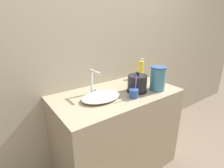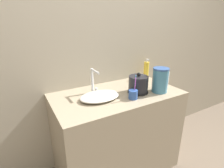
# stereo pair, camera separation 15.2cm
# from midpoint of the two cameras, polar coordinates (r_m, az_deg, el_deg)

# --- Properties ---
(wall_back) EXTENTS (6.00, 0.04, 2.60)m
(wall_back) POSITION_cam_midpoint_polar(r_m,az_deg,el_deg) (1.75, -7.64, 14.35)
(wall_back) COLOR #ADA38E
(wall_back) RESTS_ON ground_plane
(vanity_counter) EXTENTS (1.16, 0.63, 0.85)m
(vanity_counter) POSITION_cam_midpoint_polar(r_m,az_deg,el_deg) (1.80, -1.00, -15.53)
(vanity_counter) COLOR gray
(vanity_counter) RESTS_ON ground_plane
(sink_basin) EXTENTS (0.35, 0.24, 0.05)m
(sink_basin) POSITION_cam_midpoint_polar(r_m,az_deg,el_deg) (1.47, -6.61, -4.19)
(sink_basin) COLOR silver
(sink_basin) RESTS_ON vanity_counter
(faucet) EXTENTS (0.06, 0.15, 0.23)m
(faucet) POSITION_cam_midpoint_polar(r_m,az_deg,el_deg) (1.54, -9.03, 1.10)
(faucet) COLOR silver
(faucet) RESTS_ON vanity_counter
(electric_kettle) EXTENTS (0.19, 0.19, 0.19)m
(electric_kettle) POSITION_cam_midpoint_polar(r_m,az_deg,el_deg) (1.61, 5.54, -0.04)
(electric_kettle) COLOR black
(electric_kettle) RESTS_ON vanity_counter
(toothbrush_cup) EXTENTS (0.08, 0.08, 0.21)m
(toothbrush_cup) POSITION_cam_midpoint_polar(r_m,az_deg,el_deg) (1.48, 4.25, -3.10)
(toothbrush_cup) COLOR #2D519E
(toothbrush_cup) RESTS_ON vanity_counter
(lotion_bottle) EXTENTS (0.05, 0.05, 0.20)m
(lotion_bottle) POSITION_cam_midpoint_polar(r_m,az_deg,el_deg) (1.78, 13.87, 1.87)
(lotion_bottle) COLOR white
(lotion_bottle) RESTS_ON vanity_counter
(shampoo_bottle) EXTENTS (0.06, 0.06, 0.23)m
(shampoo_bottle) POSITION_cam_midpoint_polar(r_m,az_deg,el_deg) (2.01, 7.36, 4.76)
(shampoo_bottle) COLOR gold
(shampoo_bottle) RESTS_ON vanity_counter
(water_pitcher) EXTENTS (0.14, 0.14, 0.23)m
(water_pitcher) POSITION_cam_midpoint_polar(r_m,az_deg,el_deg) (1.66, 12.23, 1.74)
(water_pitcher) COLOR teal
(water_pitcher) RESTS_ON vanity_counter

